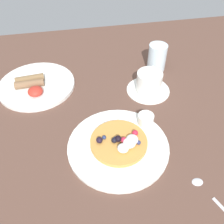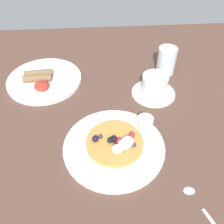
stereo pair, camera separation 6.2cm
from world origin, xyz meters
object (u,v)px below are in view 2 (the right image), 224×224
breakfast_plate (45,80)px  coffee_saucer (153,93)px  coffee_cup (155,84)px  water_glass (166,61)px  teaspoon (200,204)px  pancake_plate (114,147)px  syrup_ramekin (145,122)px

breakfast_plate → coffee_saucer: breakfast_plate is taller
coffee_cup → water_glass: (6.60, 12.09, 0.87)cm
teaspoon → coffee_cup: bearing=94.3°
breakfast_plate → teaspoon: bearing=-50.3°
pancake_plate → syrup_ramekin: 11.86cm
pancake_plate → teaspoon: bearing=-44.0°
syrup_ramekin → teaspoon: 25.98cm
coffee_cup → teaspoon: size_ratio=0.74×
breakfast_plate → coffee_saucer: 39.15cm
pancake_plate → coffee_cup: 27.30cm
coffee_saucer → water_glass: bearing=61.4°
water_glass → coffee_saucer: bearing=-118.6°
pancake_plate → coffee_saucer: (15.27, 22.14, -0.12)cm
teaspoon → pancake_plate: bearing=136.0°
coffee_cup → teaspoon: bearing=-85.7°
pancake_plate → coffee_saucer: 26.90cm
syrup_ramekin → coffee_saucer: bearing=70.0°
pancake_plate → coffee_cup: coffee_cup is taller
coffee_cup → teaspoon: (3.04, -40.03, -3.88)cm
syrup_ramekin → breakfast_plate: syrup_ramekin is taller
coffee_cup → water_glass: bearing=61.4°
teaspoon → water_glass: 52.46cm
coffee_cup → coffee_saucer: bearing=-116.9°
breakfast_plate → coffee_cup: (38.02, -9.47, 3.48)cm
pancake_plate → syrup_ramekin: size_ratio=5.92×
syrup_ramekin → coffee_saucer: 16.69cm
syrup_ramekin → water_glass: size_ratio=0.47×
coffee_saucer → syrup_ramekin: bearing=-110.0°
teaspoon → syrup_ramekin: bearing=109.8°
water_glass → coffee_cup: bearing=-118.6°
pancake_plate → breakfast_plate: (-22.68, 31.75, 0.14)cm
syrup_ramekin → coffee_saucer: size_ratio=0.32×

